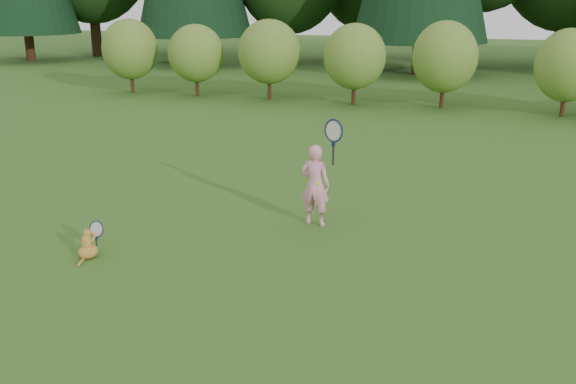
% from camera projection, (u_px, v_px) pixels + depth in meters
% --- Properties ---
extents(ground, '(100.00, 100.00, 0.00)m').
position_uv_depth(ground, '(257.00, 252.00, 9.27)').
color(ground, '#375819').
rests_on(ground, ground).
extents(shrub_row, '(28.00, 3.00, 2.80)m').
position_uv_depth(shrub_row, '(407.00, 65.00, 20.59)').
color(shrub_row, '#4B7725').
rests_on(shrub_row, ground).
extents(child, '(0.74, 0.39, 1.98)m').
position_uv_depth(child, '(316.00, 183.00, 10.19)').
color(child, pink).
rests_on(child, ground).
extents(cat, '(0.33, 0.58, 0.59)m').
position_uv_depth(cat, '(88.00, 242.00, 9.03)').
color(cat, '#B97423').
rests_on(cat, ground).
extents(tennis_ball, '(0.07, 0.07, 0.07)m').
position_uv_depth(tennis_ball, '(318.00, 184.00, 9.61)').
color(tennis_ball, '#CCEB1B').
rests_on(tennis_ball, ground).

